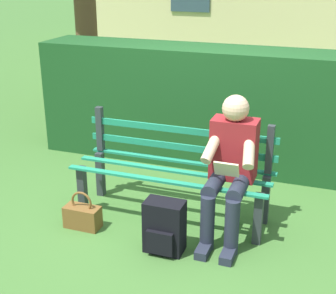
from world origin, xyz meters
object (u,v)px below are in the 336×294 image
Objects in this scene: park_bench at (174,169)px; backpack at (164,227)px; handbag at (83,216)px; person_seated at (230,164)px.

park_bench is 4.08× the size of backpack.
backpack reaches higher than handbag.
handbag is (0.80, -0.10, -0.11)m from backpack.
person_seated is (-0.54, 0.18, 0.20)m from park_bench.
person_seated is 1.37m from handbag.
park_bench is 5.18× the size of handbag.
backpack is at bearing 46.87° from person_seated.
backpack is at bearing 172.73° from handbag.
person_seated is at bearing -133.13° from backpack.
park_bench is at bearing -78.18° from backpack.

